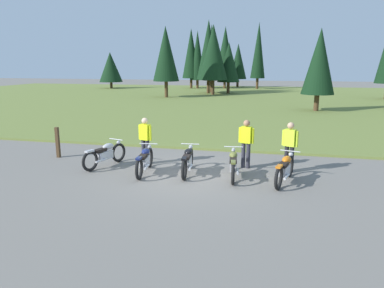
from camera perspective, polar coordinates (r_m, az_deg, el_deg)
name	(u,v)px	position (r m, az deg, el deg)	size (l,w,h in m)	color
ground_plane	(188,175)	(11.84, -0.65, -4.87)	(140.00, 140.00, 0.00)	slate
grass_moorland	(248,100)	(36.73, 8.82, 6.84)	(80.00, 44.00, 0.10)	olive
forest_treeline	(236,55)	(44.50, 6.94, 13.59)	(39.98, 30.49, 9.06)	#47331E
motorcycle_silver	(105,154)	(13.09, -13.42, -1.54)	(0.85, 2.03, 0.88)	black
motorcycle_navy	(145,160)	(12.04, -7.40, -2.52)	(0.62, 2.10, 0.88)	black
motorcycle_black	(188,160)	(11.90, -0.68, -2.59)	(0.62, 2.10, 0.88)	black
motorcycle_olive	(233,164)	(11.56, 6.46, -3.12)	(0.62, 2.10, 0.88)	black
motorcycle_orange	(285,169)	(11.32, 14.33, -3.77)	(0.77, 2.06, 0.88)	black
rider_in_hivis_vest	(246,141)	(12.57, 8.47, 0.48)	(0.53, 0.31, 1.67)	#2D2D38
rider_checking_bike	(145,138)	(13.05, -7.34, 0.95)	(0.53, 0.32, 1.67)	#2D2D38
rider_near_row_end	(290,144)	(12.37, 15.04, -0.01)	(0.51, 0.34, 1.67)	black
trail_marker_post	(58,142)	(14.84, -20.26, 0.24)	(0.12, 0.12, 1.17)	#47331E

